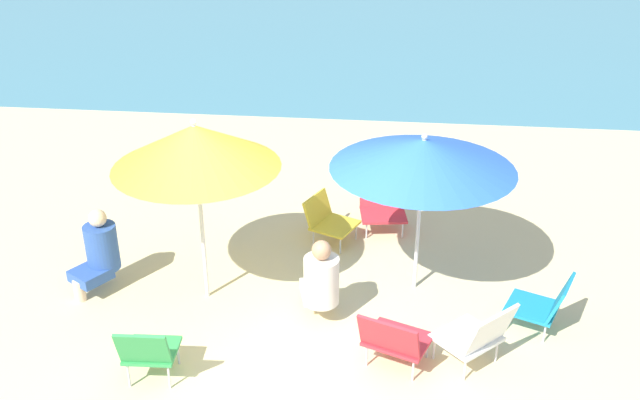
% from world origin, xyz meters
% --- Properties ---
extents(ground_plane, '(40.00, 40.00, 0.00)m').
position_xyz_m(ground_plane, '(0.00, 0.00, 0.00)').
color(ground_plane, beige).
extents(sea_water, '(40.00, 16.00, 0.01)m').
position_xyz_m(sea_water, '(0.00, 14.52, 0.00)').
color(sea_water, teal).
rests_on(sea_water, ground_plane).
extents(umbrella_yellow, '(1.64, 1.64, 1.97)m').
position_xyz_m(umbrella_yellow, '(-0.94, 0.95, 1.70)').
color(umbrella_yellow, silver).
rests_on(umbrella_yellow, ground_plane).
extents(umbrella_blue, '(1.86, 1.86, 1.76)m').
position_xyz_m(umbrella_blue, '(1.23, 1.36, 1.55)').
color(umbrella_blue, silver).
rests_on(umbrella_blue, ground_plane).
extents(beach_chair_a, '(0.62, 0.61, 0.59)m').
position_xyz_m(beach_chair_a, '(0.84, 2.69, 0.30)').
color(beach_chair_a, red).
rests_on(beach_chair_a, ground_plane).
extents(beach_chair_b, '(0.72, 0.71, 0.62)m').
position_xyz_m(beach_chair_b, '(1.02, -0.01, 0.33)').
color(beach_chair_b, red).
rests_on(beach_chair_b, ground_plane).
extents(beach_chair_c, '(0.69, 0.64, 0.60)m').
position_xyz_m(beach_chair_c, '(2.45, 0.73, 0.31)').
color(beach_chair_c, teal).
rests_on(beach_chair_c, ground_plane).
extents(beach_chair_d, '(0.77, 0.78, 0.69)m').
position_xyz_m(beach_chair_d, '(1.76, 0.09, 0.36)').
color(beach_chair_d, white).
rests_on(beach_chair_d, ground_plane).
extents(beach_chair_e, '(0.69, 0.67, 0.55)m').
position_xyz_m(beach_chair_e, '(0.20, 2.27, 0.29)').
color(beach_chair_e, gold).
rests_on(beach_chair_e, ground_plane).
extents(beach_chair_f, '(0.47, 0.52, 0.64)m').
position_xyz_m(beach_chair_f, '(-1.09, -0.44, 0.35)').
color(beach_chair_f, '#33934C').
rests_on(beach_chair_f, ground_plane).
extents(person_a, '(0.44, 0.57, 0.91)m').
position_xyz_m(person_a, '(0.29, 0.69, 0.44)').
color(person_a, silver).
rests_on(person_a, ground_plane).
extents(person_b, '(0.50, 0.56, 0.92)m').
position_xyz_m(person_b, '(-2.08, 0.98, 0.45)').
color(person_b, '#2D519E').
rests_on(person_b, ground_plane).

